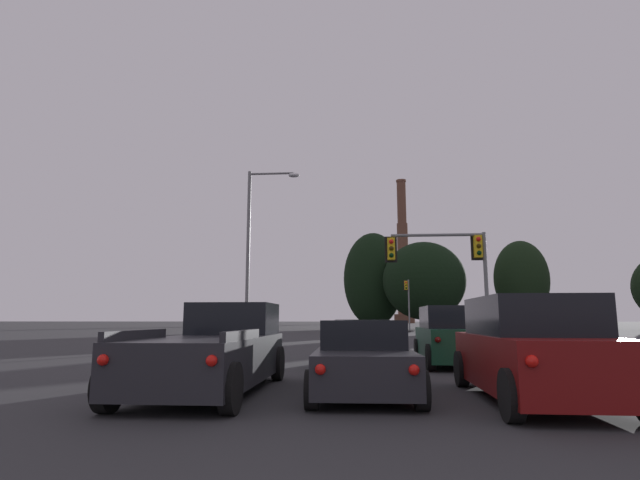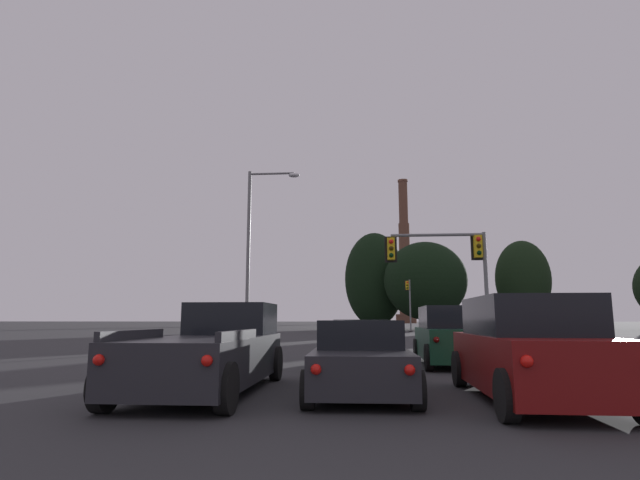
# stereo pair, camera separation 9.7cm
# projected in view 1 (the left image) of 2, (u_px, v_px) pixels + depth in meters

# --- Properties ---
(hatchback_center_lane_front) EXTENTS (1.93, 4.12, 1.44)m
(hatchback_center_lane_front) POSITION_uv_depth(u_px,v_px,m) (362.00, 345.00, 15.33)
(hatchback_center_lane_front) COLOR #0F3823
(hatchback_center_lane_front) RESTS_ON ground_plane
(sedan_center_lane_second) EXTENTS (2.05, 4.73, 1.43)m
(sedan_center_lane_second) POSITION_uv_depth(u_px,v_px,m) (363.00, 359.00, 10.01)
(sedan_center_lane_second) COLOR #232328
(sedan_center_lane_second) RESTS_ON ground_plane
(suv_right_lane_front) EXTENTS (2.21, 4.95, 1.86)m
(suv_right_lane_front) POSITION_uv_depth(u_px,v_px,m) (452.00, 337.00, 15.94)
(suv_right_lane_front) COLOR #0F3823
(suv_right_lane_front) RESTS_ON ground_plane
(pickup_truck_left_lane_second) EXTENTS (2.21, 5.51, 1.82)m
(pickup_truck_left_lane_second) POSITION_uv_depth(u_px,v_px,m) (216.00, 351.00, 10.28)
(pickup_truck_left_lane_second) COLOR #232328
(pickup_truck_left_lane_second) RESTS_ON ground_plane
(suv_right_lane_second) EXTENTS (2.19, 4.94, 1.86)m
(suv_right_lane_second) POSITION_uv_depth(u_px,v_px,m) (533.00, 350.00, 9.00)
(suv_right_lane_second) COLOR maroon
(suv_right_lane_second) RESTS_ON ground_plane
(traffic_light_far_right) EXTENTS (0.78, 0.50, 6.07)m
(traffic_light_far_right) POSITION_uv_depth(u_px,v_px,m) (408.00, 297.00, 58.71)
(traffic_light_far_right) COLOR slate
(traffic_light_far_right) RESTS_ON ground_plane
(traffic_light_overhead_right) EXTENTS (4.80, 0.50, 5.47)m
(traffic_light_overhead_right) POSITION_uv_depth(u_px,v_px,m) (451.00, 260.00, 23.25)
(traffic_light_overhead_right) COLOR slate
(traffic_light_overhead_right) RESTS_ON ground_plane
(street_lamp) EXTENTS (3.00, 0.36, 9.90)m
(street_lamp) POSITION_uv_depth(u_px,v_px,m) (255.00, 239.00, 28.22)
(street_lamp) COLOR slate
(street_lamp) RESTS_ON ground_plane
(smokestack) EXTENTS (7.28, 7.28, 52.29)m
(smokestack) POSITION_uv_depth(u_px,v_px,m) (403.00, 266.00, 179.42)
(smokestack) COLOR #523427
(smokestack) RESTS_ON ground_plane
(treeline_left_mid) EXTENTS (11.49, 10.34, 12.21)m
(treeline_left_mid) POSITION_uv_depth(u_px,v_px,m) (424.00, 281.00, 69.61)
(treeline_left_mid) COLOR black
(treeline_left_mid) RESTS_ON ground_plane
(treeline_right_mid) EXTENTS (8.94, 8.04, 14.39)m
(treeline_right_mid) POSITION_uv_depth(u_px,v_px,m) (374.00, 279.00, 74.81)
(treeline_right_mid) COLOR black
(treeline_right_mid) RESTS_ON ground_plane
(treeline_far_right) EXTENTS (7.55, 6.79, 12.50)m
(treeline_far_right) POSITION_uv_depth(u_px,v_px,m) (521.00, 279.00, 70.40)
(treeline_far_right) COLOR black
(treeline_far_right) RESTS_ON ground_plane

